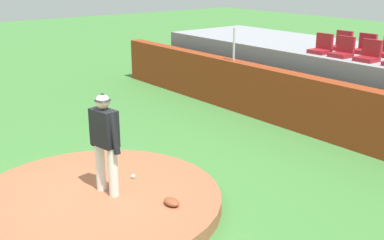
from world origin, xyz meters
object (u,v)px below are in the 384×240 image
(stadium_chair_0, at_px, (322,47))
(stadium_chair_1, at_px, (343,50))
(stadium_chair_2, at_px, (369,54))
(stadium_chair_4, at_px, (342,44))
(stadium_chair_5, at_px, (365,47))
(pitcher, at_px, (105,136))
(fielding_glove, at_px, (172,202))
(baseball, at_px, (133,176))

(stadium_chair_0, xyz_separation_m, stadium_chair_1, (0.65, -0.02, 0.00))
(stadium_chair_0, relative_size, stadium_chair_2, 1.00)
(stadium_chair_0, bearing_deg, stadium_chair_4, -89.69)
(stadium_chair_2, relative_size, stadium_chair_4, 1.00)
(stadium_chair_0, relative_size, stadium_chair_5, 1.00)
(stadium_chair_2, xyz_separation_m, stadium_chair_5, (-0.67, 0.89, 0.00))
(pitcher, bearing_deg, fielding_glove, 19.79)
(fielding_glove, relative_size, stadium_chair_0, 0.60)
(pitcher, bearing_deg, stadium_chair_0, 89.43)
(stadium_chair_2, bearing_deg, stadium_chair_1, -0.11)
(stadium_chair_2, bearing_deg, pitcher, 87.35)
(fielding_glove, bearing_deg, pitcher, -152.69)
(fielding_glove, relative_size, stadium_chair_4, 0.60)
(stadium_chair_0, height_order, stadium_chair_5, same)
(pitcher, bearing_deg, stadium_chair_4, 88.50)
(stadium_chair_0, distance_m, stadium_chair_4, 0.87)
(fielding_glove, bearing_deg, stadium_chair_2, 94.65)
(stadium_chair_0, relative_size, stadium_chair_4, 1.00)
(stadium_chair_1, height_order, stadium_chair_4, same)
(stadium_chair_2, bearing_deg, stadium_chair_0, -1.03)
(pitcher, distance_m, stadium_chair_1, 6.88)
(baseball, distance_m, stadium_chair_4, 7.33)
(stadium_chair_5, bearing_deg, baseball, 91.08)
(pitcher, height_order, stadium_chair_0, stadium_chair_0)
(stadium_chair_0, xyz_separation_m, stadium_chair_4, (-0.00, 0.87, 0.00))
(pitcher, relative_size, stadium_chair_1, 3.42)
(fielding_glove, distance_m, stadium_chair_0, 6.81)
(baseball, distance_m, stadium_chair_0, 6.49)
(pitcher, bearing_deg, stadium_chair_2, 78.07)
(stadium_chair_2, height_order, stadium_chair_4, same)
(baseball, relative_size, stadium_chair_5, 0.15)
(stadium_chair_0, distance_m, stadium_chair_1, 0.65)
(stadium_chair_2, bearing_deg, stadium_chair_4, -32.97)
(stadium_chair_5, bearing_deg, stadium_chair_4, -0.22)
(baseball, xyz_separation_m, stadium_chair_0, (-0.83, 6.24, 1.58))
(pitcher, height_order, fielding_glove, pitcher)
(baseball, bearing_deg, stadium_chair_2, 85.09)
(baseball, relative_size, stadium_chair_1, 0.15)
(stadium_chair_1, height_order, stadium_chair_2, same)
(pitcher, xyz_separation_m, stadium_chair_4, (-1.06, 7.73, 0.62))
(stadium_chair_5, bearing_deg, stadium_chair_0, 50.95)
(fielding_glove, bearing_deg, stadium_chair_4, 104.42)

